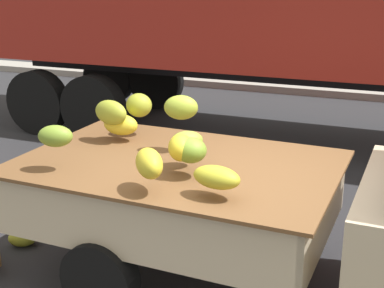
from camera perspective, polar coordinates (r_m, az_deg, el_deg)
curb_strip at (r=12.78m, az=16.84°, el=5.08°), size 80.00×0.80×0.16m
fallen_banana_bunch_near_tailgate at (r=5.91m, az=-17.07°, el=-9.21°), size 0.36×0.34×0.18m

